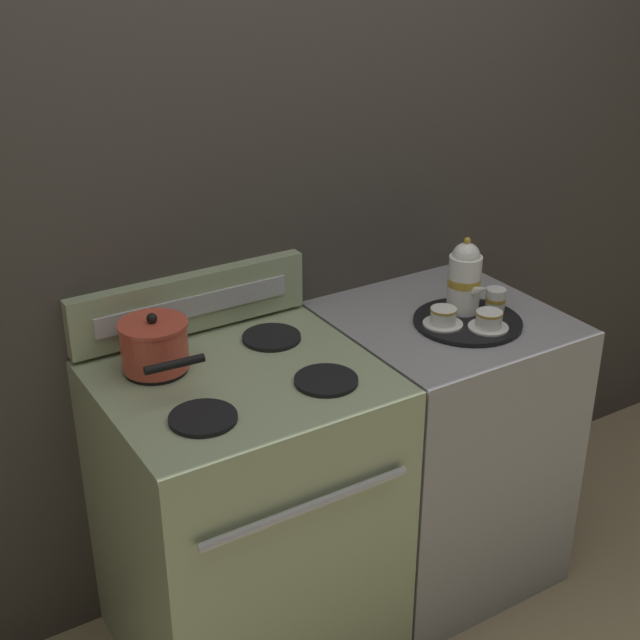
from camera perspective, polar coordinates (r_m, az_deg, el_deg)
The scene contains 11 objects.
ground_plane at distance 3.01m, azimuth 1.33°, elevation -17.32°, with size 6.00×6.00×0.00m, color tan.
wall_back at distance 2.68m, azimuth -2.50°, elevation 4.79°, with size 6.00×0.05×2.20m.
stove at distance 2.59m, azimuth -4.73°, elevation -12.42°, with size 0.72×0.67×0.92m.
control_panel at distance 2.54m, azimuth -8.28°, elevation 1.10°, with size 0.71×0.05×0.17m.
side_counter at distance 2.90m, azimuth 7.57°, elevation -7.95°, with size 0.64×0.65×0.91m.
saucepan at distance 2.36m, azimuth -10.54°, elevation -1.57°, with size 0.18×0.27×0.15m.
serving_tray at distance 2.64m, azimuth 9.43°, elevation -0.10°, with size 0.32×0.32×0.01m.
teapot at distance 2.65m, azimuth 9.26°, elevation 2.70°, with size 0.10×0.16×0.23m.
teacup_left at distance 2.59m, azimuth 10.76°, elevation -0.01°, with size 0.12×0.12×0.05m.
teacup_right at distance 2.59m, azimuth 7.89°, elevation 0.21°, with size 0.12×0.12×0.05m.
creamer_jug at distance 2.71m, azimuth 11.16°, elevation 1.31°, with size 0.06×0.06×0.07m.
Camera 1 is at (-1.22, -1.84, 2.05)m, focal length 50.00 mm.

